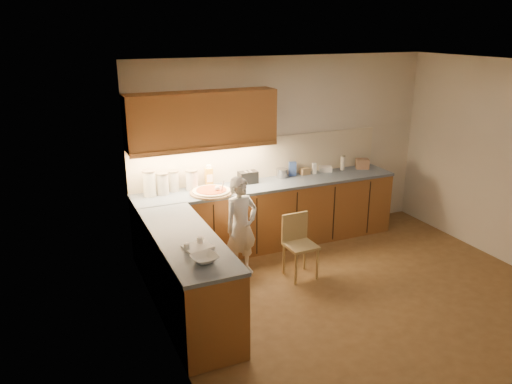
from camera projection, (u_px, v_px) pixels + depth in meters
room at (370, 155)px, 5.30m from camera, size 4.54×4.50×2.62m
l_counter at (246, 232)px, 6.41m from camera, size 3.77×2.62×0.92m
backsplash at (261, 158)px, 7.03m from camera, size 3.75×0.02×0.58m
upper_cabinets at (202, 119)px, 6.34m from camera, size 1.95×0.36×0.73m
pizza_on_board at (212, 192)px, 6.44m from camera, size 0.56×0.56×0.23m
child at (241, 227)px, 6.11m from camera, size 0.53×0.41×1.27m
wooden_chair at (298, 241)px, 6.15m from camera, size 0.37×0.37×0.79m
mixing_bowl at (204, 258)px, 4.58m from camera, size 0.29×0.29×0.06m
canister_a at (149, 183)px, 6.30m from camera, size 0.17×0.17×0.34m
canister_b at (163, 183)px, 6.37m from camera, size 0.16×0.16×0.29m
canister_c at (173, 181)px, 6.50m from camera, size 0.15×0.15×0.28m
canister_d at (192, 180)px, 6.55m from camera, size 0.17×0.17×0.27m
oil_jug at (209, 177)px, 6.67m from camera, size 0.10×0.08×0.30m
toaster at (248, 177)px, 6.84m from camera, size 0.26×0.15×0.17m
steel_pot at (282, 173)px, 7.09m from camera, size 0.17×0.17×0.13m
blue_box at (292, 169)px, 7.18m from camera, size 0.12×0.09×0.20m
card_box_a at (305, 171)px, 7.25m from camera, size 0.14×0.10×0.10m
white_bottle at (314, 169)px, 7.27m from camera, size 0.06×0.06×0.16m
flat_pack at (325, 169)px, 7.41m from camera, size 0.22×0.20×0.07m
tall_jar at (343, 163)px, 7.46m from camera, size 0.07×0.07×0.22m
card_box_b at (362, 164)px, 7.55m from camera, size 0.23×0.21×0.15m
dough_cloth at (198, 247)px, 4.87m from camera, size 0.30×0.26×0.02m
spice_jar_a at (187, 247)px, 4.80m from camera, size 0.06×0.06×0.08m
spice_jar_b at (200, 241)px, 4.93m from camera, size 0.06×0.06×0.08m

